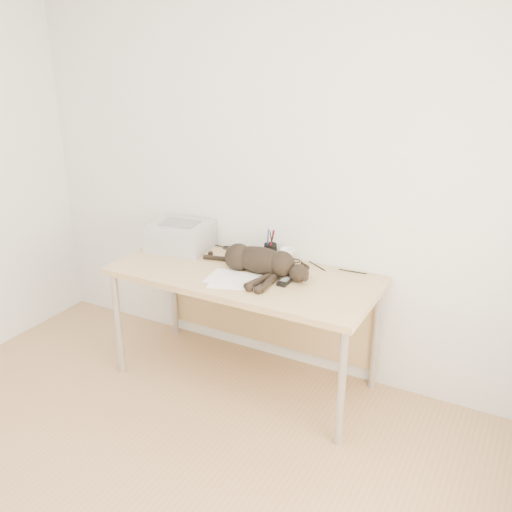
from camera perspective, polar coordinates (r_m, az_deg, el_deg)
The scene contains 11 objects.
wall_back at distance 3.53m, azimuth 1.55°, elevation 8.73°, with size 3.50×3.50×0.00m, color white.
desk at distance 3.52m, azimuth -0.57°, elevation -3.22°, with size 1.60×0.70×0.74m.
printer at distance 3.79m, azimuth -7.56°, elevation 2.02°, with size 0.42×0.37×0.18m.
papers at distance 3.29m, azimuth -2.00°, elevation -2.42°, with size 0.39×0.32×0.01m.
cat at distance 3.37m, azimuth 0.18°, elevation -0.54°, with size 0.74×0.35×0.17m.
mug at distance 3.55m, azimuth 3.08°, elevation 0.06°, with size 0.10×0.10×0.09m, color white.
pen_cup at distance 3.56m, azimuth 1.45°, elevation 0.42°, with size 0.08×0.08×0.21m.
remote_grey at distance 3.57m, azimuth 1.50°, elevation -0.34°, with size 0.05×0.19×0.02m, color gray.
remote_black at distance 3.29m, azimuth 3.19°, elevation -2.32°, with size 0.05×0.19×0.02m, color black.
mouse at distance 3.32m, azimuth 4.84°, elevation -2.07°, with size 0.06×0.10×0.03m, color white.
cable_tangle at distance 3.65m, azimuth 1.11°, elevation 0.06°, with size 1.36×0.07×0.01m, color black, non-canonical shape.
Camera 1 is at (1.54, -1.33, 2.07)m, focal length 40.00 mm.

